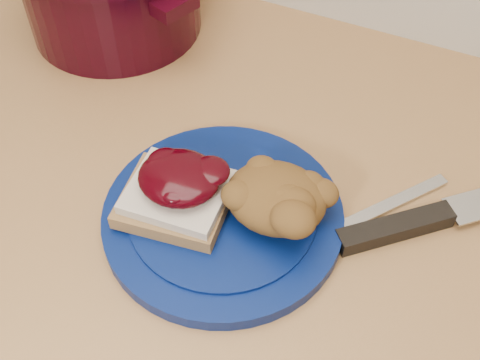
% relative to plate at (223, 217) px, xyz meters
% --- Properties ---
extents(base_cabinet, '(4.00, 0.60, 0.86)m').
position_rel_plate_xyz_m(base_cabinet, '(-0.03, 0.08, -0.48)').
color(base_cabinet, beige).
rests_on(base_cabinet, floor).
extents(plate, '(0.25, 0.25, 0.02)m').
position_rel_plate_xyz_m(plate, '(0.00, 0.00, 0.00)').
color(plate, '#051651').
rests_on(plate, wood_countertop).
extents(sandwich, '(0.12, 0.10, 0.05)m').
position_rel_plate_xyz_m(sandwich, '(-0.04, -0.01, 0.04)').
color(sandwich, olive).
rests_on(sandwich, plate).
extents(stuffing_mound, '(0.10, 0.09, 0.05)m').
position_rel_plate_xyz_m(stuffing_mound, '(0.05, 0.02, 0.04)').
color(stuffing_mound, brown).
rests_on(stuffing_mound, plate).
extents(chef_knife, '(0.26, 0.24, 0.02)m').
position_rel_plate_xyz_m(chef_knife, '(0.20, 0.09, 0.00)').
color(chef_knife, black).
rests_on(chef_knife, wood_countertop).
extents(butter_knife, '(0.11, 0.15, 0.00)m').
position_rel_plate_xyz_m(butter_knife, '(0.14, 0.08, -0.00)').
color(butter_knife, silver).
rests_on(butter_knife, wood_countertop).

